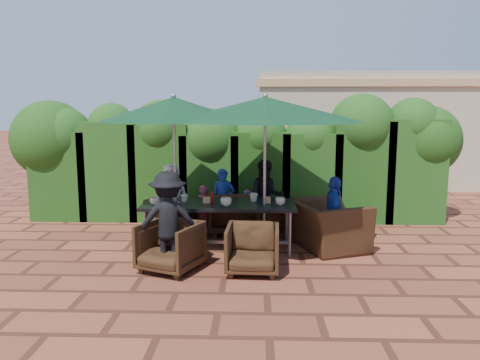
{
  "coord_description": "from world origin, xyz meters",
  "views": [
    {
      "loc": [
        0.42,
        -7.08,
        2.24
      ],
      "look_at": [
        0.16,
        0.4,
        1.09
      ],
      "focal_mm": 35.0,
      "sensor_mm": 36.0,
      "label": 1
    }
  ],
  "objects_px": {
    "umbrella_left": "(174,110)",
    "umbrella_right": "(265,110)",
    "chair_far_right": "(270,216)",
    "chair_near_right": "(253,247)",
    "chair_far_mid": "(229,210)",
    "chair_end_right": "(328,218)",
    "chair_far_left": "(172,214)",
    "chair_near_left": "(170,244)",
    "dining_table": "(219,208)"
  },
  "relations": [
    {
      "from": "chair_near_left",
      "to": "umbrella_left",
      "type": "bearing_deg",
      "value": 118.59
    },
    {
      "from": "umbrella_left",
      "to": "dining_table",
      "type": "bearing_deg",
      "value": -3.7
    },
    {
      "from": "umbrella_left",
      "to": "chair_far_mid",
      "type": "xyz_separation_m",
      "value": [
        0.8,
        0.98,
        -1.79
      ]
    },
    {
      "from": "umbrella_left",
      "to": "chair_end_right",
      "type": "xyz_separation_m",
      "value": [
        2.43,
        0.05,
        -1.7
      ]
    },
    {
      "from": "umbrella_left",
      "to": "chair_far_right",
      "type": "height_order",
      "value": "umbrella_left"
    },
    {
      "from": "umbrella_right",
      "to": "chair_end_right",
      "type": "relative_size",
      "value": 2.59
    },
    {
      "from": "umbrella_left",
      "to": "chair_far_left",
      "type": "xyz_separation_m",
      "value": [
        -0.21,
        0.83,
        -1.84
      ]
    },
    {
      "from": "chair_far_left",
      "to": "chair_near_left",
      "type": "bearing_deg",
      "value": 123.58
    },
    {
      "from": "chair_far_mid",
      "to": "chair_near_left",
      "type": "height_order",
      "value": "chair_far_mid"
    },
    {
      "from": "umbrella_right",
      "to": "chair_near_right",
      "type": "bearing_deg",
      "value": -100.0
    },
    {
      "from": "chair_far_left",
      "to": "chair_far_mid",
      "type": "height_order",
      "value": "chair_far_mid"
    },
    {
      "from": "dining_table",
      "to": "umbrella_right",
      "type": "bearing_deg",
      "value": -6.11
    },
    {
      "from": "umbrella_left",
      "to": "chair_near_right",
      "type": "relative_size",
      "value": 3.36
    },
    {
      "from": "dining_table",
      "to": "chair_near_left",
      "type": "bearing_deg",
      "value": -120.31
    },
    {
      "from": "dining_table",
      "to": "chair_far_left",
      "type": "bearing_deg",
      "value": 136.04
    },
    {
      "from": "chair_near_left",
      "to": "chair_end_right",
      "type": "height_order",
      "value": "chair_end_right"
    },
    {
      "from": "dining_table",
      "to": "umbrella_right",
      "type": "height_order",
      "value": "umbrella_right"
    },
    {
      "from": "dining_table",
      "to": "chair_end_right",
      "type": "height_order",
      "value": "chair_end_right"
    },
    {
      "from": "chair_far_left",
      "to": "chair_far_right",
      "type": "relative_size",
      "value": 1.09
    },
    {
      "from": "chair_far_right",
      "to": "chair_end_right",
      "type": "bearing_deg",
      "value": 120.31
    },
    {
      "from": "dining_table",
      "to": "chair_near_right",
      "type": "xyz_separation_m",
      "value": [
        0.54,
        -1.06,
        -0.31
      ]
    },
    {
      "from": "chair_far_right",
      "to": "umbrella_left",
      "type": "bearing_deg",
      "value": 11.81
    },
    {
      "from": "chair_far_left",
      "to": "chair_far_right",
      "type": "distance_m",
      "value": 1.74
    },
    {
      "from": "chair_far_mid",
      "to": "chair_far_right",
      "type": "xyz_separation_m",
      "value": [
        0.73,
        -0.12,
        -0.08
      ]
    },
    {
      "from": "chair_far_mid",
      "to": "chair_near_left",
      "type": "bearing_deg",
      "value": 60.73
    },
    {
      "from": "chair_far_left",
      "to": "chair_end_right",
      "type": "bearing_deg",
      "value": -172.06
    },
    {
      "from": "chair_far_mid",
      "to": "chair_near_right",
      "type": "distance_m",
      "value": 2.14
    },
    {
      "from": "umbrella_left",
      "to": "chair_far_left",
      "type": "distance_m",
      "value": 2.03
    },
    {
      "from": "chair_near_left",
      "to": "chair_end_right",
      "type": "xyz_separation_m",
      "value": [
        2.33,
        1.12,
        0.13
      ]
    },
    {
      "from": "dining_table",
      "to": "umbrella_right",
      "type": "distance_m",
      "value": 1.7
    },
    {
      "from": "umbrella_left",
      "to": "chair_near_right",
      "type": "distance_m",
      "value": 2.48
    },
    {
      "from": "chair_far_mid",
      "to": "chair_end_right",
      "type": "height_order",
      "value": "chair_end_right"
    },
    {
      "from": "chair_near_left",
      "to": "chair_near_right",
      "type": "height_order",
      "value": "chair_near_left"
    },
    {
      "from": "dining_table",
      "to": "chair_far_right",
      "type": "bearing_deg",
      "value": 47.42
    },
    {
      "from": "umbrella_right",
      "to": "chair_near_left",
      "type": "height_order",
      "value": "umbrella_right"
    },
    {
      "from": "umbrella_right",
      "to": "chair_far_mid",
      "type": "distance_m",
      "value": 2.2
    },
    {
      "from": "umbrella_left",
      "to": "umbrella_right",
      "type": "distance_m",
      "value": 1.42
    },
    {
      "from": "umbrella_right",
      "to": "dining_table",
      "type": "bearing_deg",
      "value": 173.89
    },
    {
      "from": "umbrella_right",
      "to": "chair_far_left",
      "type": "height_order",
      "value": "umbrella_right"
    },
    {
      "from": "umbrella_left",
      "to": "chair_near_left",
      "type": "distance_m",
      "value": 2.12
    },
    {
      "from": "dining_table",
      "to": "chair_far_left",
      "type": "xyz_separation_m",
      "value": [
        -0.91,
        0.87,
        -0.3
      ]
    },
    {
      "from": "chair_far_mid",
      "to": "chair_end_right",
      "type": "distance_m",
      "value": 1.88
    },
    {
      "from": "umbrella_right",
      "to": "chair_far_left",
      "type": "xyz_separation_m",
      "value": [
        -1.62,
        0.95,
        -1.84
      ]
    },
    {
      "from": "umbrella_right",
      "to": "chair_far_left",
      "type": "relative_size",
      "value": 4.05
    },
    {
      "from": "umbrella_left",
      "to": "chair_end_right",
      "type": "distance_m",
      "value": 2.97
    },
    {
      "from": "chair_far_left",
      "to": "chair_near_left",
      "type": "xyz_separation_m",
      "value": [
        0.31,
        -1.9,
        0.01
      ]
    },
    {
      "from": "chair_far_mid",
      "to": "umbrella_right",
      "type": "bearing_deg",
      "value": 108.57
    },
    {
      "from": "chair_far_mid",
      "to": "chair_end_right",
      "type": "bearing_deg",
      "value": 139.79
    },
    {
      "from": "chair_far_mid",
      "to": "chair_near_right",
      "type": "xyz_separation_m",
      "value": [
        0.44,
        -2.09,
        -0.05
      ]
    },
    {
      "from": "chair_end_right",
      "to": "chair_far_left",
      "type": "bearing_deg",
      "value": 52.79
    }
  ]
}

